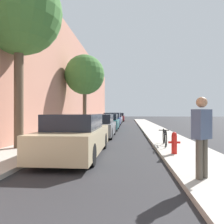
# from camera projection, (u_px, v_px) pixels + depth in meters

# --- Properties ---
(ground_plane) EXTENTS (120.00, 120.00, 0.00)m
(ground_plane) POSITION_uv_depth(u_px,v_px,m) (117.00, 132.00, 16.22)
(ground_plane) COLOR #28282B
(sidewalk_left) EXTENTS (2.00, 52.00, 0.12)m
(sidewalk_left) POSITION_uv_depth(u_px,v_px,m) (80.00, 131.00, 16.45)
(sidewalk_left) COLOR #ADA89E
(sidewalk_left) RESTS_ON ground
(sidewalk_right) EXTENTS (2.00, 52.00, 0.12)m
(sidewalk_right) POSITION_uv_depth(u_px,v_px,m) (156.00, 131.00, 15.99)
(sidewalk_right) COLOR #ADA89E
(sidewalk_right) RESTS_ON ground
(building_facade_left) EXTENTS (0.70, 52.00, 8.29)m
(building_facade_left) POSITION_uv_depth(u_px,v_px,m) (62.00, 78.00, 16.56)
(building_facade_left) COLOR tan
(building_facade_left) RESTS_ON ground
(parked_car_champagne) EXTENTS (1.72, 4.68, 1.41)m
(parked_car_champagne) POSITION_uv_depth(u_px,v_px,m) (76.00, 136.00, 7.29)
(parked_car_champagne) COLOR black
(parked_car_champagne) RESTS_ON ground
(parked_car_grey) EXTENTS (1.76, 4.23, 1.35)m
(parked_car_grey) POSITION_uv_depth(u_px,v_px,m) (99.00, 126.00, 12.82)
(parked_car_grey) COLOR black
(parked_car_grey) RESTS_ON ground
(parked_car_teal) EXTENTS (1.81, 4.05, 1.34)m
(parked_car_teal) POSITION_uv_depth(u_px,v_px,m) (107.00, 122.00, 17.86)
(parked_car_teal) COLOR black
(parked_car_teal) RESTS_ON ground
(parked_car_navy) EXTENTS (1.79, 4.67, 1.42)m
(parked_car_navy) POSITION_uv_depth(u_px,v_px,m) (112.00, 120.00, 23.11)
(parked_car_navy) COLOR black
(parked_car_navy) RESTS_ON ground
(parked_car_silver) EXTENTS (1.72, 4.32, 1.42)m
(parked_car_silver) POSITION_uv_depth(u_px,v_px,m) (116.00, 118.00, 29.27)
(parked_car_silver) COLOR black
(parked_car_silver) RESTS_ON ground
(parked_car_maroon) EXTENTS (1.85, 4.20, 1.38)m
(parked_car_maroon) POSITION_uv_depth(u_px,v_px,m) (119.00, 117.00, 35.04)
(parked_car_maroon) COLOR black
(parked_car_maroon) RESTS_ON ground
(street_tree_near) EXTENTS (3.28, 3.28, 6.86)m
(street_tree_near) POSITION_uv_depth(u_px,v_px,m) (19.00, 13.00, 8.22)
(street_tree_near) COLOR brown
(street_tree_near) RESTS_ON sidewalk_left
(street_tree_far) EXTENTS (2.92, 2.92, 5.59)m
(street_tree_far) POSITION_uv_depth(u_px,v_px,m) (85.00, 75.00, 15.87)
(street_tree_far) COLOR brown
(street_tree_far) RESTS_ON sidewalk_left
(fire_hydrant) EXTENTS (0.38, 0.18, 0.71)m
(fire_hydrant) POSITION_uv_depth(u_px,v_px,m) (174.00, 143.00, 7.00)
(fire_hydrant) COLOR red
(fire_hydrant) RESTS_ON sidewalk_right
(pedestrian) EXTENTS (0.46, 0.44, 1.67)m
(pedestrian) POSITION_uv_depth(u_px,v_px,m) (202.00, 132.00, 4.40)
(pedestrian) COLOR #4C473D
(pedestrian) RESTS_ON sidewalk_right
(bicycle) EXTENTS (0.44, 1.58, 0.65)m
(bicycle) POSITION_uv_depth(u_px,v_px,m) (165.00, 137.00, 8.85)
(bicycle) COLOR black
(bicycle) RESTS_ON sidewalk_right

